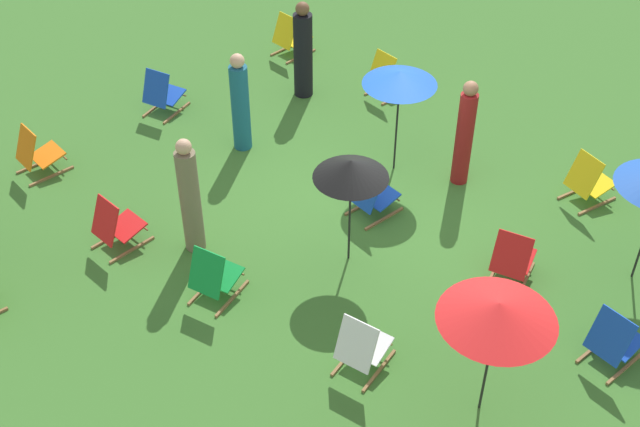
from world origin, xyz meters
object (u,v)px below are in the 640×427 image
(deckchair_13, at_px, (214,276))
(person_0, at_px, (303,52))
(deckchair_11, at_px, (589,181))
(person_2, at_px, (240,104))
(person_4, at_px, (190,198))
(deckchair_0, at_px, (614,340))
(person_3, at_px, (465,134))
(deckchair_1, at_px, (116,226))
(deckchair_12, at_px, (291,37))
(deckchair_4, at_px, (387,76))
(deckchair_3, at_px, (362,347))
(deckchair_8, at_px, (372,194))
(deckchair_14, at_px, (513,259))
(umbrella_0, at_px, (400,78))
(umbrella_3, at_px, (351,169))
(deckchair_5, at_px, (37,153))
(umbrella_2, at_px, (498,311))
(deckchair_6, at_px, (162,94))

(deckchair_13, bearing_deg, person_0, -72.39)
(deckchair_11, xyz_separation_m, person_2, (4.84, 2.54, 0.45))
(person_4, bearing_deg, deckchair_11, -16.09)
(deckchair_0, height_order, person_4, person_4)
(person_3, xyz_separation_m, person_4, (1.84, 3.81, 0.02))
(deckchair_11, bearing_deg, deckchair_13, 79.47)
(deckchair_1, height_order, deckchair_12, same)
(deckchair_4, height_order, deckchair_11, same)
(deckchair_11, bearing_deg, deckchair_3, 101.53)
(deckchair_8, distance_m, deckchair_14, 2.27)
(deckchair_13, bearing_deg, deckchair_12, -67.50)
(deckchair_8, distance_m, person_4, 2.68)
(person_3, bearing_deg, umbrella_0, 125.29)
(deckchair_3, xyz_separation_m, umbrella_3, (1.41, -1.36, 1.18))
(person_3, bearing_deg, deckchair_8, 173.67)
(deckchair_11, relative_size, umbrella_0, 0.49)
(deckchair_12, height_order, person_4, person_4)
(deckchair_1, bearing_deg, deckchair_5, -3.90)
(umbrella_2, bearing_deg, person_0, -29.90)
(deckchair_4, distance_m, deckchair_5, 6.07)
(person_2, bearing_deg, deckchair_4, -36.29)
(deckchair_12, height_order, deckchair_14, same)
(umbrella_2, xyz_separation_m, person_2, (5.87, -1.74, -0.79))
(deckchair_4, bearing_deg, deckchair_0, 159.89)
(deckchair_5, bearing_deg, deckchair_8, -142.59)
(umbrella_2, relative_size, person_3, 0.98)
(deckchair_6, relative_size, deckchair_14, 0.99)
(deckchair_0, relative_size, deckchair_1, 1.00)
(person_4, bearing_deg, deckchair_14, -34.92)
(deckchair_11, xyz_separation_m, umbrella_3, (1.78, 3.39, 1.18))
(person_3, bearing_deg, umbrella_2, -130.94)
(deckchair_3, height_order, deckchair_11, same)
(deckchair_13, relative_size, person_4, 0.46)
(deckchair_8, height_order, person_2, person_2)
(umbrella_0, bearing_deg, umbrella_2, 141.08)
(deckchair_3, bearing_deg, umbrella_2, -170.42)
(deckchair_14, relative_size, person_4, 0.47)
(person_4, bearing_deg, person_2, 52.31)
(person_2, bearing_deg, umbrella_0, -83.51)
(deckchair_0, bearing_deg, umbrella_3, 19.15)
(deckchair_6, xyz_separation_m, deckchair_11, (-6.60, -2.76, 0.00))
(person_3, bearing_deg, person_0, 97.11)
(person_0, height_order, person_2, person_0)
(person_2, bearing_deg, deckchair_13, -161.59)
(deckchair_5, bearing_deg, person_0, -101.48)
(deckchair_1, relative_size, deckchair_12, 1.00)
(deckchair_11, bearing_deg, umbrella_3, 78.35)
(deckchair_4, xyz_separation_m, umbrella_0, (-1.50, 1.65, 1.28))
(person_3, bearing_deg, deckchair_1, 160.15)
(umbrella_0, relative_size, umbrella_3, 1.04)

